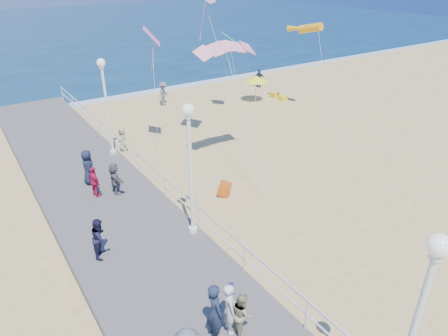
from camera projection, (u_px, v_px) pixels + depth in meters
ground at (291, 201)px, 18.87m from camera, size 160.00×160.00×0.00m
ocean at (26, 32)px, 66.83m from camera, size 160.00×90.00×0.05m
surf_line at (127, 96)px, 33.98m from camera, size 160.00×1.20×0.04m
boardwalk at (144, 255)px, 15.02m from camera, size 5.00×44.00×0.40m
railing at (199, 211)px, 15.78m from camera, size 0.05×42.00×0.55m
lamp_post_near at (416, 320)px, 7.89m from camera, size 0.44×0.44×5.32m
lamp_post_mid at (190, 158)px, 14.53m from camera, size 0.44×0.44×5.32m
lamp_post_far at (106, 98)px, 21.18m from camera, size 0.44×0.44×5.32m
woman_holding_toddler at (230, 308)px, 11.32m from camera, size 0.60×0.72×1.69m
toddler_held at (231, 293)px, 11.33m from camera, size 0.40×0.45×0.76m
spectator_0 at (215, 312)px, 11.07m from camera, size 0.50×0.72×1.89m
spectator_1 at (242, 313)px, 11.30m from camera, size 0.74×0.84×1.44m
spectator_3 at (94, 182)px, 18.12m from camera, size 0.54×0.93×1.50m
spectator_4 at (88, 167)px, 19.19m from camera, size 0.66×0.92×1.74m
spectator_5 at (115, 178)px, 18.41m from camera, size 0.52×1.43×1.52m
spectator_7 at (100, 238)px, 14.35m from camera, size 0.90×0.96×1.57m
beach_walker_a at (164, 93)px, 31.43m from camera, size 1.35×1.34×1.87m
beach_walker_b at (259, 78)px, 36.11m from camera, size 0.97×0.94×1.63m
beach_walker_c at (123, 139)px, 23.63m from camera, size 0.53×0.75×1.45m
box_kite at (224, 190)px, 19.15m from camera, size 0.90×0.88×0.74m
beach_umbrella at (256, 79)px, 31.69m from camera, size 1.90×1.90×2.14m
beach_chair_left at (283, 98)px, 32.78m from camera, size 0.55×0.55×0.40m
beach_chair_right at (274, 95)px, 33.58m from camera, size 0.55×0.55×0.40m
kite_parafoil at (226, 46)px, 19.20m from camera, size 3.35×0.94×0.65m
kite_windsock at (310, 28)px, 27.74m from camera, size 1.08×3.08×1.17m
kite_diamond_pink at (152, 36)px, 20.74m from camera, size 1.24×1.41×0.89m
kite_diamond_green at (228, 37)px, 27.25m from camera, size 1.30×1.39×0.64m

